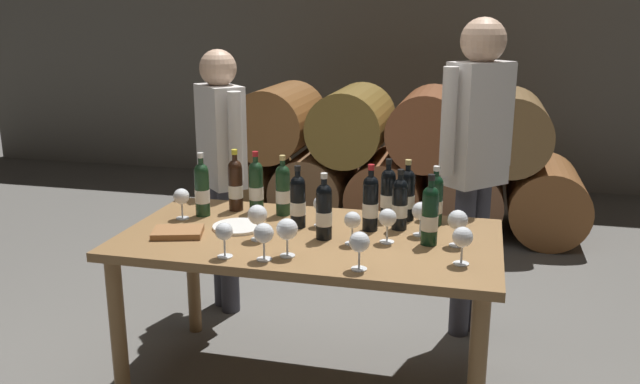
# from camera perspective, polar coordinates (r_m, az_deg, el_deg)

# --- Properties ---
(ground_plane) EXTENTS (14.00, 14.00, 0.00)m
(ground_plane) POSITION_cam_1_polar(r_m,az_deg,el_deg) (3.33, -0.86, -16.22)
(ground_plane) COLOR #66635E
(cellar_back_wall) EXTENTS (10.00, 0.24, 2.80)m
(cellar_back_wall) POSITION_cam_1_polar(r_m,az_deg,el_deg) (6.99, 8.09, 12.31)
(cellar_back_wall) COLOR slate
(cellar_back_wall) RESTS_ON ground_plane
(barrel_stack) EXTENTS (3.12, 0.90, 1.15)m
(barrel_stack) POSITION_cam_1_polar(r_m,az_deg,el_deg) (5.52, 6.00, 2.65)
(barrel_stack) COLOR brown
(barrel_stack) RESTS_ON ground_plane
(dining_table) EXTENTS (1.70, 0.90, 0.76)m
(dining_table) POSITION_cam_1_polar(r_m,az_deg,el_deg) (3.03, -0.91, -5.37)
(dining_table) COLOR olive
(dining_table) RESTS_ON ground_plane
(wine_bottle_0) EXTENTS (0.07, 0.07, 0.30)m
(wine_bottle_0) POSITION_cam_1_polar(r_m,az_deg,el_deg) (3.08, -1.92, -0.76)
(wine_bottle_0) COLOR black
(wine_bottle_0) RESTS_ON dining_table
(wine_bottle_1) EXTENTS (0.07, 0.07, 0.32)m
(wine_bottle_1) POSITION_cam_1_polar(r_m,az_deg,el_deg) (3.30, -10.13, 0.27)
(wine_bottle_1) COLOR #19381E
(wine_bottle_1) RESTS_ON dining_table
(wine_bottle_2) EXTENTS (0.07, 0.07, 0.30)m
(wine_bottle_2) POSITION_cam_1_polar(r_m,az_deg,el_deg) (3.21, 5.89, -0.13)
(wine_bottle_2) COLOR black
(wine_bottle_2) RESTS_ON dining_table
(wine_bottle_3) EXTENTS (0.07, 0.07, 0.30)m
(wine_bottle_3) POSITION_cam_1_polar(r_m,az_deg,el_deg) (3.27, -3.22, 0.23)
(wine_bottle_3) COLOR #19381E
(wine_bottle_3) RESTS_ON dining_table
(wine_bottle_4) EXTENTS (0.07, 0.07, 0.29)m
(wine_bottle_4) POSITION_cam_1_polar(r_m,az_deg,el_deg) (3.16, 9.89, -0.64)
(wine_bottle_4) COLOR black
(wine_bottle_4) RESTS_ON dining_table
(wine_bottle_5) EXTENTS (0.07, 0.07, 0.31)m
(wine_bottle_5) POSITION_cam_1_polar(r_m,az_deg,el_deg) (3.04, 4.37, -0.89)
(wine_bottle_5) COLOR black
(wine_bottle_5) RESTS_ON dining_table
(wine_bottle_6) EXTENTS (0.07, 0.07, 0.30)m
(wine_bottle_6) POSITION_cam_1_polar(r_m,az_deg,el_deg) (2.92, 0.35, -1.62)
(wine_bottle_6) COLOR black
(wine_bottle_6) RESTS_ON dining_table
(wine_bottle_7) EXTENTS (0.07, 0.07, 0.32)m
(wine_bottle_7) POSITION_cam_1_polar(r_m,az_deg,el_deg) (3.37, -7.30, 0.66)
(wine_bottle_7) COLOR black
(wine_bottle_7) RESTS_ON dining_table
(wine_bottle_8) EXTENTS (0.07, 0.07, 0.30)m
(wine_bottle_8) POSITION_cam_1_polar(r_m,az_deg,el_deg) (3.21, 7.53, -0.18)
(wine_bottle_8) COLOR black
(wine_bottle_8) RESTS_ON dining_table
(wine_bottle_9) EXTENTS (0.07, 0.07, 0.28)m
(wine_bottle_9) POSITION_cam_1_polar(r_m,az_deg,el_deg) (3.07, 6.89, -0.98)
(wine_bottle_9) COLOR black
(wine_bottle_9) RESTS_ON dining_table
(wine_bottle_10) EXTENTS (0.07, 0.07, 0.31)m
(wine_bottle_10) POSITION_cam_1_polar(r_m,az_deg,el_deg) (3.33, -5.53, 0.52)
(wine_bottle_10) COLOR #19381E
(wine_bottle_10) RESTS_ON dining_table
(wine_bottle_11) EXTENTS (0.07, 0.07, 0.31)m
(wine_bottle_11) POSITION_cam_1_polar(r_m,az_deg,el_deg) (2.88, 9.45, -1.94)
(wine_bottle_11) COLOR black
(wine_bottle_11) RESTS_ON dining_table
(wine_glass_0) EXTENTS (0.08, 0.08, 0.16)m
(wine_glass_0) POSITION_cam_1_polar(r_m,az_deg,el_deg) (2.69, 12.19, -3.90)
(wine_glass_0) COLOR white
(wine_glass_0) RESTS_ON dining_table
(wine_glass_1) EXTENTS (0.09, 0.09, 0.16)m
(wine_glass_1) POSITION_cam_1_polar(r_m,az_deg,el_deg) (2.71, -2.85, -3.29)
(wine_glass_1) COLOR white
(wine_glass_1) RESTS_ON dining_table
(wine_glass_2) EXTENTS (0.07, 0.07, 0.15)m
(wine_glass_2) POSITION_cam_1_polar(r_m,az_deg,el_deg) (3.10, 0.05, -1.11)
(wine_glass_2) COLOR white
(wine_glass_2) RESTS_ON dining_table
(wine_glass_3) EXTENTS (0.08, 0.08, 0.16)m
(wine_glass_3) POSITION_cam_1_polar(r_m,az_deg,el_deg) (2.68, -4.87, -3.64)
(wine_glass_3) COLOR white
(wine_glass_3) RESTS_ON dining_table
(wine_glass_4) EXTENTS (0.07, 0.07, 0.15)m
(wine_glass_4) POSITION_cam_1_polar(r_m,az_deg,el_deg) (2.86, 2.81, -2.53)
(wine_glass_4) COLOR white
(wine_glass_4) RESTS_ON dining_table
(wine_glass_5) EXTENTS (0.08, 0.08, 0.16)m
(wine_glass_5) POSITION_cam_1_polar(r_m,az_deg,el_deg) (3.00, 8.69, -1.71)
(wine_glass_5) COLOR white
(wine_glass_5) RESTS_ON dining_table
(wine_glass_6) EXTENTS (0.08, 0.08, 0.15)m
(wine_glass_6) POSITION_cam_1_polar(r_m,az_deg,el_deg) (3.28, -11.85, -0.46)
(wine_glass_6) COLOR white
(wine_glass_6) RESTS_ON dining_table
(wine_glass_7) EXTENTS (0.08, 0.08, 0.15)m
(wine_glass_7) POSITION_cam_1_polar(r_m,az_deg,el_deg) (2.89, 5.84, -2.31)
(wine_glass_7) COLOR white
(wine_glass_7) RESTS_ON dining_table
(wine_glass_8) EXTENTS (0.07, 0.07, 0.15)m
(wine_glass_8) POSITION_cam_1_polar(r_m,az_deg,el_deg) (2.73, -8.27, -3.51)
(wine_glass_8) COLOR white
(wine_glass_8) RESTS_ON dining_table
(wine_glass_9) EXTENTS (0.09, 0.09, 0.16)m
(wine_glass_9) POSITION_cam_1_polar(r_m,az_deg,el_deg) (2.89, 11.78, -2.45)
(wine_glass_9) COLOR white
(wine_glass_9) RESTS_ON dining_table
(wine_glass_10) EXTENTS (0.08, 0.08, 0.16)m
(wine_glass_10) POSITION_cam_1_polar(r_m,az_deg,el_deg) (2.58, 3.42, -4.41)
(wine_glass_10) COLOR white
(wine_glass_10) RESTS_ON dining_table
(wine_glass_11) EXTENTS (0.09, 0.09, 0.16)m
(wine_glass_11) POSITION_cam_1_polar(r_m,az_deg,el_deg) (2.92, -5.41, -2.02)
(wine_glass_11) COLOR white
(wine_glass_11) RESTS_ON dining_table
(tasting_notebook) EXTENTS (0.26, 0.22, 0.03)m
(tasting_notebook) POSITION_cam_1_polar(r_m,az_deg,el_deg) (3.06, -12.15, -3.41)
(tasting_notebook) COLOR #936038
(tasting_notebook) RESTS_ON dining_table
(serving_plate) EXTENTS (0.24, 0.24, 0.01)m
(serving_plate) POSITION_cam_1_polar(r_m,az_deg,el_deg) (3.12, -7.06, -2.98)
(serving_plate) COLOR white
(serving_plate) RESTS_ON dining_table
(sommelier_presenting) EXTENTS (0.36, 0.38, 1.72)m
(sommelier_presenting) POSITION_cam_1_polar(r_m,az_deg,el_deg) (3.56, 13.34, 3.61)
(sommelier_presenting) COLOR #383842
(sommelier_presenting) RESTS_ON ground_plane
(taster_seated_left) EXTENTS (0.37, 0.37, 1.54)m
(taster_seated_left) POSITION_cam_1_polar(r_m,az_deg,el_deg) (3.84, -8.47, 2.82)
(taster_seated_left) COLOR #383842
(taster_seated_left) RESTS_ON ground_plane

